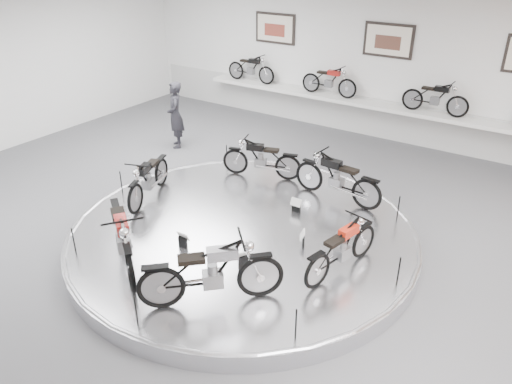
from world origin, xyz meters
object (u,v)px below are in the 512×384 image
Objects in this scene: display_platform at (243,235)px; bike_f at (342,248)px; bike_a at (337,178)px; bike_e at (211,272)px; shelf at (377,106)px; visitor at (175,115)px; bike_c at (148,178)px; bike_b at (261,158)px; bike_d at (122,236)px.

bike_f is at bearing -5.57° from display_platform.
bike_e is (-0.10, -3.96, 0.04)m from bike_a.
visitor is at bearing -141.17° from shelf.
bike_c is 4.35m from bike_f.
bike_f reaches higher than shelf.
bike_b reaches higher than shelf.
bike_d is at bearing 136.70° from bike_e.
bike_d reaches higher than bike_f.
bike_b is 0.84× the size of bike_d.
visitor is (-3.32, 4.94, 0.05)m from bike_d.
display_platform is 3.51× the size of bike_d.
bike_e is (0.82, -8.36, -0.17)m from shelf.
bike_e reaches higher than bike_f.
bike_d is (-1.89, -3.99, 0.04)m from bike_a.
shelf is 8.44m from bike_d.
bike_b is at bearing 125.05° from bike_d.
bike_e is at bearing 156.93° from bike_f.
bike_e reaches higher than bike_a.
bike_d is (-0.97, -1.99, 0.69)m from display_platform.
display_platform is 3.81× the size of bike_a.
bike_c reaches higher than display_platform.
bike_b is 2.53m from bike_c.
bike_d is at bearing -115.92° from display_platform.
bike_a is at bearing 102.76° from bike_c.
shelf is at bearing 29.49° from bike_f.
shelf is at bearing 84.50° from visitor.
bike_f is at bearing 65.75° from bike_d.
shelf is 6.06× the size of bike_e.
bike_d reaches higher than bike_c.
bike_a is at bearing 99.90° from bike_d.
shelf is 4.50m from bike_a.
bike_b is at bearing 2.85° from bike_a.
bike_d reaches higher than bike_b.
shelf is 4.45m from bike_b.
bike_a is at bearing 160.19° from bike_b.
bike_e is 7.08m from visitor.
shelf is 6.88m from bike_c.
bike_a is at bearing 35.34° from visitor.
shelf is at bearing 140.25° from bike_c.
bike_f is (3.02, -2.27, -0.01)m from bike_b.
visitor is at bearing 159.09° from bike_d.
visitor reaches higher than bike_c.
display_platform is 3.52× the size of bike_e.
display_platform is 2.37m from bike_c.
display_platform is at bearing -90.00° from shelf.
shelf is 7.20× the size of bike_b.
bike_d is at bearing 132.67° from bike_f.
bike_b reaches higher than bike_f.
bike_a is 3.83m from bike_c.
bike_a reaches higher than bike_c.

